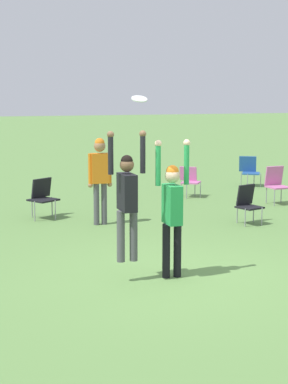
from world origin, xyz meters
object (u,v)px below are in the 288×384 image
(person_jumping, at_px, (127,194))
(person_spectator_near, at_px, (100,172))
(camping_chair_0, at_px, (190,179))
(camping_chair_5, at_px, (249,169))
(camping_chair_4, at_px, (248,202))
(frisbee, at_px, (139,99))
(person_defending, at_px, (172,205))
(camping_chair_3, at_px, (43,195))
(camping_chair_2, at_px, (276,182))

(person_jumping, relative_size, person_spectator_near, 1.06)
(camping_chair_0, distance_m, camping_chair_5, 2.72)
(person_jumping, distance_m, camping_chair_4, 4.96)
(person_jumping, distance_m, person_spectator_near, 4.16)
(camping_chair_0, height_order, camping_chair_4, camping_chair_4)
(person_jumping, relative_size, camping_chair_0, 2.44)
(person_jumping, relative_size, frisbee, 8.38)
(frisbee, distance_m, camping_chair_4, 5.35)
(person_defending, xyz_separation_m, person_spectator_near, (-0.16, 4.10, 0.00))
(camping_chair_0, height_order, camping_chair_3, camping_chair_3)
(person_jumping, height_order, camping_chair_4, person_jumping)
(camping_chair_2, distance_m, person_spectator_near, 4.98)
(camping_chair_0, xyz_separation_m, person_spectator_near, (-3.12, -2.80, 0.65))
(person_defending, relative_size, person_spectator_near, 1.15)
(person_defending, relative_size, camping_chair_3, 2.41)
(camping_chair_5, xyz_separation_m, person_spectator_near, (-5.52, -4.09, 0.63))
(camping_chair_3, xyz_separation_m, camping_chair_5, (6.59, 3.00, -0.02))
(camping_chair_0, bearing_deg, camping_chair_5, -117.38)
(camping_chair_2, xyz_separation_m, camping_chair_3, (-5.88, -0.07, -0.03))
(person_defending, height_order, person_spectator_near, person_defending)
(camping_chair_0, bearing_deg, camping_chair_4, 123.32)
(frisbee, distance_m, camping_chair_2, 7.80)
(camping_chair_3, bearing_deg, person_jumping, 61.61)
(camping_chair_0, bearing_deg, camping_chair_2, 170.21)
(camping_chair_4, distance_m, person_spectator_near, 3.22)
(camping_chair_4, height_order, camping_chair_5, camping_chair_5)
(person_defending, bearing_deg, camping_chair_4, 137.56)
(camping_chair_5, bearing_deg, camping_chair_3, 52.66)
(camping_chair_3, height_order, camping_chair_5, camping_chair_3)
(person_jumping, distance_m, camping_chair_5, 10.24)
(person_defending, bearing_deg, camping_chair_2, 137.44)
(camping_chair_2, xyz_separation_m, person_spectator_near, (-4.81, -1.16, 0.58))
(camping_chair_3, height_order, camping_chair_4, camping_chair_3)
(frisbee, bearing_deg, person_jumping, 143.91)
(person_jumping, xyz_separation_m, frisbee, (0.16, -0.11, 1.39))
(camping_chair_0, distance_m, camping_chair_4, 3.62)
(camping_chair_4, bearing_deg, person_jumping, 23.46)
(person_defending, relative_size, camping_chair_2, 2.24)
(person_defending, distance_m, camping_chair_2, 7.04)
(camping_chair_0, distance_m, person_spectator_near, 4.24)
(camping_chair_5, bearing_deg, frisbee, 82.74)
(person_jumping, height_order, person_spectator_near, person_jumping)
(camping_chair_5, distance_m, person_spectator_near, 6.89)
(person_defending, height_order, frisbee, frisbee)
(person_spectator_near, bearing_deg, person_jumping, -94.90)
(camping_chair_4, bearing_deg, camping_chair_5, -135.74)
(frisbee, xyz_separation_m, camping_chair_5, (5.92, 8.32, -2.23))
(person_spectator_near, bearing_deg, person_defending, -85.04)
(person_spectator_near, bearing_deg, camping_chair_5, 39.30)
(frisbee, distance_m, camping_chair_3, 5.80)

